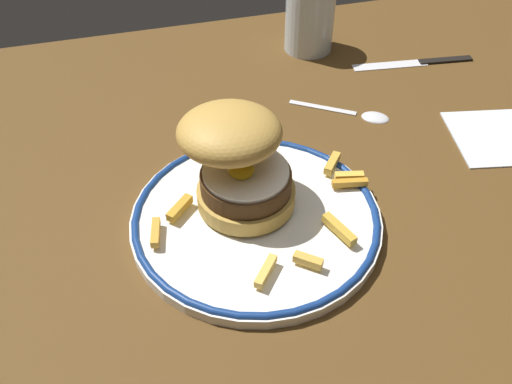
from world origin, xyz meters
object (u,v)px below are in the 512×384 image
knife (423,61)px  spoon (364,114)px  burger (237,158)px  dinner_plate (256,218)px  water_glass (309,22)px  napkin (503,136)px

knife → spoon: 16.92cm
burger → spoon: 24.15cm
knife → spoon: (-13.66, -9.98, 0.10)cm
dinner_plate → burger: burger is taller
dinner_plate → spoon: 23.99cm
dinner_plate → knife: dinner_plate is taller
water_glass → spoon: water_glass is taller
water_glass → napkin: 32.16cm
burger → napkin: (34.69, 3.10, -6.74)cm
burger → water_glass: bearing=58.6°
spoon → burger: bearing=-148.8°
burger → knife: burger is taller
water_glass → spoon: bearing=-86.6°
water_glass → knife: 17.62cm
dinner_plate → napkin: bearing=10.2°
knife → napkin: bearing=-86.5°
burger → spoon: bearing=31.2°
water_glass → spoon: (1.13, -18.71, -3.89)cm
burger → dinner_plate: bearing=-68.8°
burger → knife: bearing=33.3°
dinner_plate → napkin: dinner_plate is taller
napkin → dinner_plate: bearing=-169.8°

